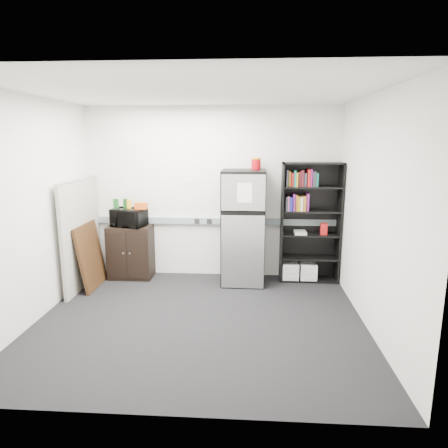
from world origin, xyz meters
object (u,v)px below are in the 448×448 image
bookshelf (309,220)px  refrigerator (243,227)px  microwave (129,218)px  cabinet (131,252)px  cubicle_partition (81,234)px

bookshelf → refrigerator: bookshelf is taller
microwave → bookshelf: bearing=15.2°
bookshelf → cabinet: (-2.80, -0.07, -0.55)m
microwave → refrigerator: (1.79, -0.06, -0.12)m
cubicle_partition → refrigerator: 2.42m
cabinet → microwave: microwave is taller
cabinet → cubicle_partition: bearing=-145.2°
cubicle_partition → microwave: 0.75m
bookshelf → refrigerator: bearing=-171.8°
bookshelf → refrigerator: 1.02m
cubicle_partition → cabinet: (0.61, 0.42, -0.39)m
cabinet → refrigerator: 1.85m
bookshelf → cubicle_partition: bearing=-171.9°
cubicle_partition → cabinet: cubicle_partition is taller
microwave → refrigerator: bearing=11.5°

